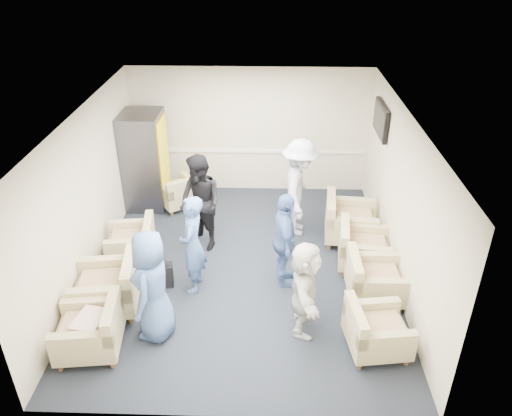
{
  "coord_description": "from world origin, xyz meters",
  "views": [
    {
      "loc": [
        0.43,
        -6.95,
        5.09
      ],
      "look_at": [
        0.21,
        0.2,
        1.06
      ],
      "focal_mm": 35.0,
      "sensor_mm": 36.0,
      "label": 1
    }
  ],
  "objects_px": {
    "armchair_left_mid": "(111,289)",
    "person_front_right": "(305,288)",
    "armchair_left_near": "(93,331)",
    "person_front_left": "(153,286)",
    "armchair_right_midnear": "(371,281)",
    "armchair_right_near": "(374,332)",
    "armchair_right_far": "(347,222)",
    "person_back_left": "(200,203)",
    "armchair_right_midfar": "(360,249)",
    "person_back_right": "(300,188)",
    "person_mid_left": "(193,245)",
    "person_mid_right": "(285,241)",
    "armchair_left_far": "(134,243)",
    "armchair_corner": "(179,193)",
    "vending_machine": "(145,160)"
  },
  "relations": [
    {
      "from": "armchair_left_far",
      "to": "person_mid_right",
      "type": "bearing_deg",
      "value": 68.89
    },
    {
      "from": "person_back_left",
      "to": "person_back_right",
      "type": "bearing_deg",
      "value": 62.85
    },
    {
      "from": "armchair_right_far",
      "to": "person_front_left",
      "type": "xyz_separation_m",
      "value": [
        -3.01,
        -2.56,
        0.47
      ]
    },
    {
      "from": "armchair_left_near",
      "to": "armchair_right_midfar",
      "type": "relative_size",
      "value": 0.99
    },
    {
      "from": "armchair_right_near",
      "to": "person_mid_left",
      "type": "distance_m",
      "value": 2.96
    },
    {
      "from": "armchair_corner",
      "to": "armchair_left_far",
      "type": "bearing_deg",
      "value": 40.08
    },
    {
      "from": "armchair_left_mid",
      "to": "person_front_left",
      "type": "relative_size",
      "value": 0.61
    },
    {
      "from": "armchair_left_mid",
      "to": "armchair_left_far",
      "type": "height_order",
      "value": "armchair_left_mid"
    },
    {
      "from": "armchair_right_midfar",
      "to": "person_back_left",
      "type": "relative_size",
      "value": 0.53
    },
    {
      "from": "person_mid_left",
      "to": "person_mid_right",
      "type": "relative_size",
      "value": 1.01
    },
    {
      "from": "armchair_right_midfar",
      "to": "person_back_right",
      "type": "bearing_deg",
      "value": 49.88
    },
    {
      "from": "armchair_left_near",
      "to": "armchair_right_far",
      "type": "relative_size",
      "value": 0.92
    },
    {
      "from": "person_back_left",
      "to": "person_front_right",
      "type": "xyz_separation_m",
      "value": [
        1.72,
        -2.12,
        -0.16
      ]
    },
    {
      "from": "armchair_corner",
      "to": "person_front_right",
      "type": "xyz_separation_m",
      "value": [
        2.38,
        -3.58,
        0.43
      ]
    },
    {
      "from": "person_front_left",
      "to": "armchair_left_near",
      "type": "bearing_deg",
      "value": -57.56
    },
    {
      "from": "armchair_left_mid",
      "to": "person_mid_left",
      "type": "xyz_separation_m",
      "value": [
        1.19,
        0.53,
        0.46
      ]
    },
    {
      "from": "person_back_right",
      "to": "person_front_right",
      "type": "xyz_separation_m",
      "value": [
        -0.04,
        -2.66,
        -0.2
      ]
    },
    {
      "from": "armchair_left_near",
      "to": "armchair_corner",
      "type": "relative_size",
      "value": 0.87
    },
    {
      "from": "armchair_right_midfar",
      "to": "person_front_right",
      "type": "relative_size",
      "value": 0.64
    },
    {
      "from": "armchair_right_near",
      "to": "armchair_right_midnear",
      "type": "relative_size",
      "value": 1.06
    },
    {
      "from": "armchair_right_midnear",
      "to": "armchair_right_midfar",
      "type": "xyz_separation_m",
      "value": [
        -0.04,
        0.87,
        0.0
      ]
    },
    {
      "from": "armchair_left_mid",
      "to": "vending_machine",
      "type": "height_order",
      "value": "vending_machine"
    },
    {
      "from": "armchair_left_near",
      "to": "armchair_right_near",
      "type": "distance_m",
      "value": 3.8
    },
    {
      "from": "armchair_left_near",
      "to": "armchair_right_far",
      "type": "height_order",
      "value": "armchair_right_far"
    },
    {
      "from": "armchair_left_near",
      "to": "armchair_right_midfar",
      "type": "distance_m",
      "value": 4.45
    },
    {
      "from": "armchair_corner",
      "to": "person_back_right",
      "type": "xyz_separation_m",
      "value": [
        2.42,
        -0.92,
        0.63
      ]
    },
    {
      "from": "armchair_left_mid",
      "to": "person_front_right",
      "type": "height_order",
      "value": "person_front_right"
    },
    {
      "from": "armchair_corner",
      "to": "armchair_right_near",
      "type": "bearing_deg",
      "value": 93.98
    },
    {
      "from": "vending_machine",
      "to": "person_mid_left",
      "type": "relative_size",
      "value": 1.2
    },
    {
      "from": "armchair_left_near",
      "to": "armchair_right_midfar",
      "type": "xyz_separation_m",
      "value": [
        3.92,
        2.1,
        0.0
      ]
    },
    {
      "from": "armchair_right_far",
      "to": "person_front_left",
      "type": "height_order",
      "value": "person_front_left"
    },
    {
      "from": "person_back_left",
      "to": "person_front_right",
      "type": "relative_size",
      "value": 1.21
    },
    {
      "from": "armchair_left_near",
      "to": "person_mid_left",
      "type": "height_order",
      "value": "person_mid_left"
    },
    {
      "from": "armchair_right_midnear",
      "to": "armchair_right_near",
      "type": "bearing_deg",
      "value": 171.16
    },
    {
      "from": "armchair_right_midnear",
      "to": "armchair_corner",
      "type": "bearing_deg",
      "value": 49.78
    },
    {
      "from": "armchair_corner",
      "to": "person_front_right",
      "type": "distance_m",
      "value": 4.32
    },
    {
      "from": "armchair_right_far",
      "to": "person_mid_right",
      "type": "relative_size",
      "value": 0.61
    },
    {
      "from": "armchair_right_midfar",
      "to": "vending_machine",
      "type": "bearing_deg",
      "value": 69.52
    },
    {
      "from": "armchair_right_midfar",
      "to": "person_back_right",
      "type": "xyz_separation_m",
      "value": [
        -1.01,
        1.08,
        0.6
      ]
    },
    {
      "from": "armchair_left_near",
      "to": "armchair_left_far",
      "type": "relative_size",
      "value": 1.04
    },
    {
      "from": "armchair_right_midnear",
      "to": "person_front_right",
      "type": "height_order",
      "value": "person_front_right"
    },
    {
      "from": "armchair_left_far",
      "to": "person_front_left",
      "type": "relative_size",
      "value": 0.53
    },
    {
      "from": "armchair_right_midnear",
      "to": "person_mid_right",
      "type": "distance_m",
      "value": 1.47
    },
    {
      "from": "person_mid_right",
      "to": "armchair_left_mid",
      "type": "bearing_deg",
      "value": 98.88
    },
    {
      "from": "armchair_left_near",
      "to": "person_back_left",
      "type": "height_order",
      "value": "person_back_left"
    },
    {
      "from": "person_front_left",
      "to": "person_mid_left",
      "type": "xyz_separation_m",
      "value": [
        0.4,
        1.05,
        -0.02
      ]
    },
    {
      "from": "armchair_left_near",
      "to": "person_front_left",
      "type": "distance_m",
      "value": 1.0
    },
    {
      "from": "armchair_left_far",
      "to": "armchair_right_midnear",
      "type": "distance_m",
      "value": 4.06
    },
    {
      "from": "armchair_left_far",
      "to": "person_back_right",
      "type": "xyz_separation_m",
      "value": [
        2.89,
        0.97,
        0.62
      ]
    },
    {
      "from": "armchair_right_near",
      "to": "person_front_left",
      "type": "relative_size",
      "value": 0.53
    }
  ]
}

